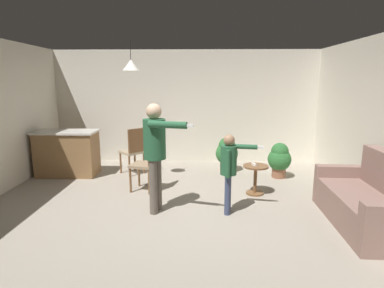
{
  "coord_description": "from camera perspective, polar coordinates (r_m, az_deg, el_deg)",
  "views": [
    {
      "loc": [
        0.32,
        -4.48,
        1.95
      ],
      "look_at": [
        0.21,
        0.31,
        1.0
      ],
      "focal_mm": 29.38,
      "sensor_mm": 36.0,
      "label": 1
    }
  ],
  "objects": [
    {
      "name": "couch_floral",
      "position": [
        5.0,
        29.55,
        -9.21
      ],
      "size": [
        0.94,
        1.84,
        1.0
      ],
      "rotation": [
        0.0,
        0.0,
        1.52
      ],
      "color": "#8C6B60",
      "rests_on": "ground"
    },
    {
      "name": "potted_plant_by_wall",
      "position": [
        6.71,
        15.59,
        -2.56
      ],
      "size": [
        0.48,
        0.48,
        0.73
      ],
      "color": "brown",
      "rests_on": "ground"
    },
    {
      "name": "ground",
      "position": [
        4.9,
        -2.64,
        -12.26
      ],
      "size": [
        7.68,
        7.68,
        0.0
      ],
      "primitive_type": "plane",
      "color": "#9E9384"
    },
    {
      "name": "dining_chair_by_counter",
      "position": [
        6.79,
        -10.55,
        -0.93
      ],
      "size": [
        0.59,
        0.59,
        1.0
      ],
      "rotation": [
        0.0,
        0.0,
        0.77
      ],
      "color": "brown",
      "rests_on": "ground"
    },
    {
      "name": "ceiling_light_pendant",
      "position": [
        5.98,
        -11.03,
        13.89
      ],
      "size": [
        0.32,
        0.32,
        0.55
      ],
      "color": "silver"
    },
    {
      "name": "person_child",
      "position": [
        4.66,
        6.78,
        -3.83
      ],
      "size": [
        0.64,
        0.35,
        1.21
      ],
      "rotation": [
        0.0,
        0.0,
        -1.74
      ],
      "color": "#384260",
      "rests_on": "ground"
    },
    {
      "name": "person_adult",
      "position": [
        4.65,
        -6.64,
        -0.38
      ],
      "size": [
        0.75,
        0.61,
        1.65
      ],
      "rotation": [
        0.0,
        0.0,
        -1.83
      ],
      "color": "#60564C",
      "rests_on": "ground"
    },
    {
      "name": "dining_chair_near_wall",
      "position": [
        5.71,
        -8.15,
        -3.16
      ],
      "size": [
        0.51,
        0.51,
        1.0
      ],
      "rotation": [
        0.0,
        0.0,
        1.33
      ],
      "color": "brown",
      "rests_on": "ground"
    },
    {
      "name": "kitchen_counter",
      "position": [
        7.12,
        -21.66,
        -1.53
      ],
      "size": [
        1.26,
        0.66,
        0.95
      ],
      "color": "olive",
      "rests_on": "ground"
    },
    {
      "name": "spare_remote_on_table",
      "position": [
        5.59,
        11.22,
        -3.66
      ],
      "size": [
        0.08,
        0.13,
        0.04
      ],
      "primitive_type": "cube",
      "rotation": [
        0.0,
        0.0,
        0.36
      ],
      "color": "white",
      "rests_on": "side_table_by_couch"
    },
    {
      "name": "wall_back",
      "position": [
        7.72,
        -1.1,
        6.75
      ],
      "size": [
        6.4,
        0.1,
        2.7
      ],
      "primitive_type": "cube",
      "color": "silver",
      "rests_on": "ground"
    },
    {
      "name": "side_table_by_couch",
      "position": [
        5.65,
        11.43,
        -5.72
      ],
      "size": [
        0.44,
        0.44,
        0.52
      ],
      "color": "brown",
      "rests_on": "ground"
    },
    {
      "name": "potted_plant_corner",
      "position": [
        6.98,
        6.33,
        -1.55
      ],
      "size": [
        0.49,
        0.49,
        0.76
      ],
      "color": "brown",
      "rests_on": "ground"
    }
  ]
}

